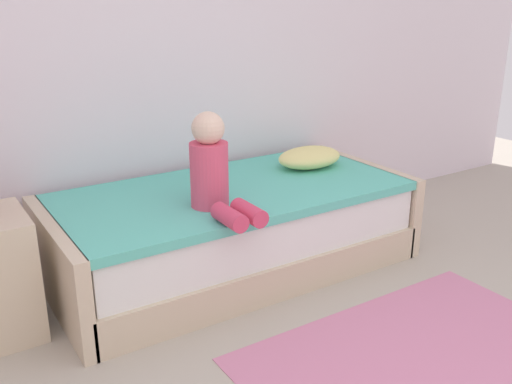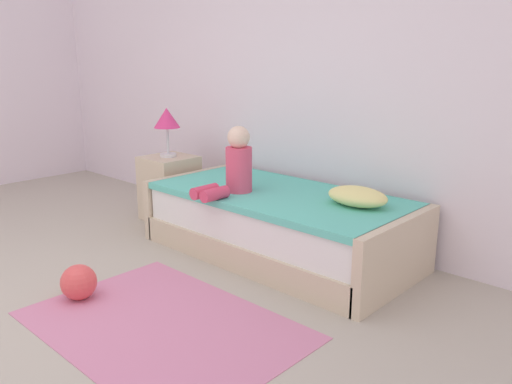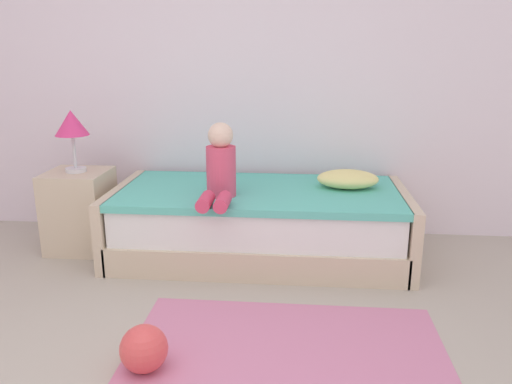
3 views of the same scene
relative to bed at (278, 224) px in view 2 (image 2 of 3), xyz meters
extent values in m
cube|color=white|center=(-0.37, 0.60, 1.20)|extent=(7.20, 0.10, 2.90)
cube|color=beige|center=(0.00, 0.00, -0.15)|extent=(2.00, 1.00, 0.20)
cube|color=white|center=(0.00, 0.00, 0.08)|extent=(1.94, 0.94, 0.25)
cube|color=#59C6B2|center=(0.00, 0.00, 0.23)|extent=(1.98, 0.98, 0.05)
cube|color=beige|center=(-1.02, 0.00, 0.00)|extent=(0.07, 1.00, 0.50)
cube|color=beige|center=(1.02, 0.00, 0.00)|extent=(0.07, 1.00, 0.50)
cube|color=beige|center=(-1.35, 0.00, 0.05)|extent=(0.44, 0.44, 0.60)
cylinder|color=silver|center=(-1.35, 0.00, 0.37)|extent=(0.15, 0.15, 0.03)
cylinder|color=silver|center=(-1.35, 0.00, 0.50)|extent=(0.02, 0.02, 0.24)
cone|color=#E5387A|center=(-1.35, 0.00, 0.71)|extent=(0.24, 0.24, 0.18)
cylinder|color=#E04C6B|center=(-0.24, -0.18, 0.42)|extent=(0.20, 0.20, 0.34)
sphere|color=beige|center=(-0.24, -0.18, 0.67)|extent=(0.17, 0.17, 0.17)
cylinder|color=#D83F60|center=(-0.30, -0.48, 0.30)|extent=(0.09, 0.22, 0.09)
cylinder|color=#D83F60|center=(-0.19, -0.48, 0.30)|extent=(0.09, 0.22, 0.09)
ellipsoid|color=#F2E58C|center=(0.63, 0.10, 0.32)|extent=(0.44, 0.30, 0.13)
sphere|color=#E54C4C|center=(-0.42, -1.45, -0.13)|extent=(0.23, 0.23, 0.23)
cube|color=pink|center=(0.25, -1.30, -0.24)|extent=(1.60, 1.10, 0.01)
camera|label=1|loc=(-1.56, -2.68, 1.31)|focal=39.96mm
camera|label=2|loc=(2.46, -2.89, 1.25)|focal=36.14mm
camera|label=3|loc=(0.29, -3.47, 1.22)|focal=35.48mm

